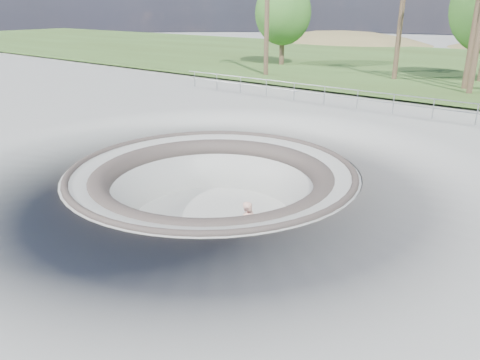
% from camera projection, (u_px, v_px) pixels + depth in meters
% --- Properties ---
extents(ground, '(180.00, 180.00, 0.00)m').
position_uv_depth(ground, '(212.00, 169.00, 16.67)').
color(ground, gray).
rests_on(ground, ground).
extents(skate_bowl, '(14.00, 14.00, 4.10)m').
position_uv_depth(skate_bowl, '(213.00, 216.00, 17.32)').
color(skate_bowl, gray).
rests_on(skate_bowl, ground).
extents(grass_strip, '(180.00, 36.00, 0.12)m').
position_uv_depth(grass_strip, '(462.00, 67.00, 41.73)').
color(grass_strip, '#384F1F').
rests_on(grass_strip, ground).
extents(safety_railing, '(25.00, 0.06, 1.03)m').
position_uv_depth(safety_railing, '(357.00, 99.00, 25.30)').
color(safety_railing, gray).
rests_on(safety_railing, ground).
extents(skateboard, '(0.93, 0.40, 0.09)m').
position_uv_depth(skateboard, '(249.00, 253.00, 14.73)').
color(skateboard, olive).
rests_on(skateboard, ground).
extents(skater, '(0.42, 0.64, 1.74)m').
position_uv_depth(skater, '(249.00, 228.00, 14.41)').
color(skater, '#D49D89').
rests_on(skater, skateboard).
extents(bushy_tree_left, '(5.12, 4.66, 7.39)m').
position_uv_depth(bushy_tree_left, '(283.00, 13.00, 41.55)').
color(bushy_tree_left, brown).
rests_on(bushy_tree_left, ground).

